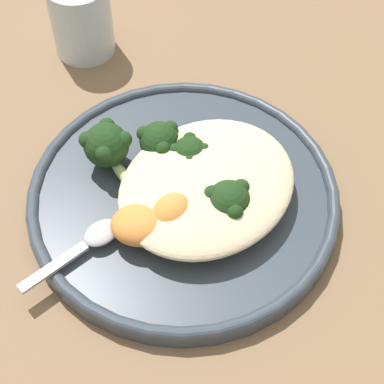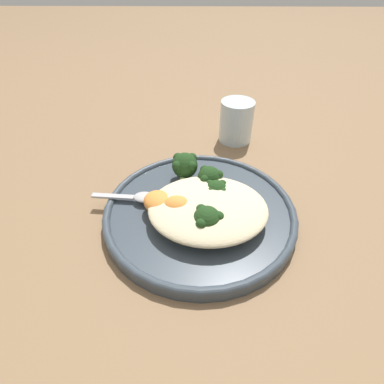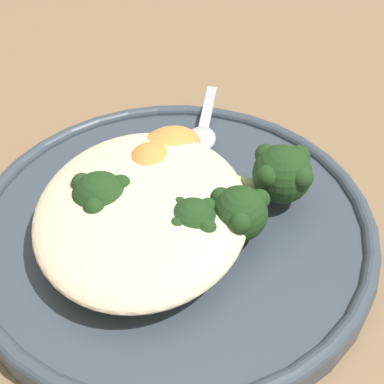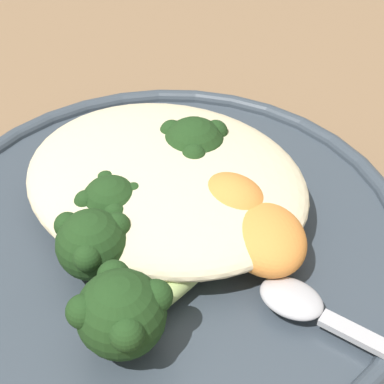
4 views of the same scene
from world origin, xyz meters
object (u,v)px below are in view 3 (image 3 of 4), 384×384
Objects in this scene: sweet_potato_chunk_0 at (167,149)px; spoon at (203,131)px; broccoli_stalk_2 at (189,215)px; sweet_potato_chunk_1 at (150,167)px; broccoli_stalk_4 at (273,174)px; quinoa_mound at (142,209)px; broccoli_stalk_1 at (141,216)px; plate at (173,225)px; broccoli_stalk_0 at (109,196)px; broccoli_stalk_3 at (222,203)px.

spoon is (0.04, -0.03, -0.01)m from sweet_potato_chunk_0.
broccoli_stalk_2 reaches higher than sweet_potato_chunk_1.
broccoli_stalk_4 reaches higher than spoon.
broccoli_stalk_2 is (-0.00, -0.03, 0.00)m from quinoa_mound.
broccoli_stalk_2 reaches higher than broccoli_stalk_1.
plate is 0.10m from spoon.
broccoli_stalk_0 reaches higher than broccoli_stalk_2.
plate is 5.33× the size of sweet_potato_chunk_0.
sweet_potato_chunk_0 is (0.08, 0.02, -0.00)m from broccoli_stalk_2.
sweet_potato_chunk_0 is at bearing 150.90° from spoon.
plate is 0.03m from quinoa_mound.
broccoli_stalk_4 reaches higher than plate.
broccoli_stalk_1 is at bearing 171.78° from sweet_potato_chunk_0.
broccoli_stalk_1 is 1.15× the size of spoon.
plate is 0.03m from broccoli_stalk_1.
broccoli_stalk_4 is (0.04, -0.09, 0.01)m from broccoli_stalk_1.
quinoa_mound is 0.00m from broccoli_stalk_1.
broccoli_stalk_2 is at bearing -177.53° from spoon.
broccoli_stalk_2 is 0.06m from sweet_potato_chunk_1.
plate is at bearing 137.74° from broccoli_stalk_1.
broccoli_stalk_3 is at bearing 101.50° from broccoli_stalk_2.
sweet_potato_chunk_0 is 0.05m from spoon.
plate is 3.25× the size of broccoli_stalk_2.
quinoa_mound is at bearing -125.33° from broccoli_stalk_3.
spoon reaches higher than plate.
plate is 3.00× the size of broccoli_stalk_3.
broccoli_stalk_4 is at bearing 126.63° from broccoli_stalk_1.
quinoa_mound is at bearing 119.92° from plate.
sweet_potato_chunk_1 reaches higher than plate.
quinoa_mound is 1.47× the size of broccoli_stalk_1.
sweet_potato_chunk_0 is (0.06, 0.01, 0.02)m from plate.
broccoli_stalk_1 reaches higher than plate.
plate is at bearing 133.48° from broccoli_stalk_0.
broccoli_stalk_4 reaches higher than sweet_potato_chunk_0.
spoon is at bearing -18.16° from quinoa_mound.
plate is at bearing -138.66° from broccoli_stalk_3.
sweet_potato_chunk_1 is 0.44× the size of spoon.
broccoli_stalk_2 is at bearing 116.80° from broccoli_stalk_0.
quinoa_mound is 1.91× the size of broccoli_stalk_2.
broccoli_stalk_1 is at bearing 104.35° from broccoli_stalk_0.
broccoli_stalk_2 is 0.92× the size of broccoli_stalk_3.
broccoli_stalk_0 reaches higher than broccoli_stalk_3.
broccoli_stalk_3 is at bearing -131.14° from broccoli_stalk_4.
broccoli_stalk_3 reaches higher than quinoa_mound.
sweet_potato_chunk_0 reaches higher than plate.
sweet_potato_chunk_1 is at bearing 0.59° from quinoa_mound.
broccoli_stalk_2 is 0.12m from spoon.
quinoa_mound is 0.03m from broccoli_stalk_0.
broccoli_stalk_1 is at bearing -113.04° from broccoli_stalk_2.
plate is 6.56× the size of sweet_potato_chunk_1.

